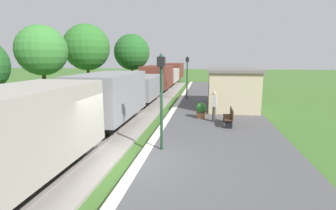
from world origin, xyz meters
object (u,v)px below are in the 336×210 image
object	(u,v)px
person_waiting	(214,105)
tree_trackside_far	(42,51)
lamp_post_near	(161,84)
lamp_post_far	(187,69)
bench_down_platform	(220,91)
tree_field_left	(87,47)
station_hut	(231,88)
bench_near_hut	(229,117)
freight_train	(150,82)
tree_field_distant	(132,52)
potted_planter	(201,110)

from	to	relation	value
person_waiting	tree_trackside_far	bearing A→B (deg)	-3.60
lamp_post_near	lamp_post_far	bearing A→B (deg)	90.00
bench_down_platform	tree_field_left	world-z (taller)	tree_field_left
tree_trackside_far	tree_field_left	bearing A→B (deg)	85.51
station_hut	bench_down_platform	xyz separation A→B (m)	(-0.55, 5.02, -0.93)
station_hut	lamp_post_near	bearing A→B (deg)	-110.08
bench_near_hut	tree_field_left	world-z (taller)	tree_field_left
person_waiting	bench_down_platform	bearing A→B (deg)	-84.16
freight_train	tree_trackside_far	distance (m)	8.94
bench_near_hut	tree_field_distant	world-z (taller)	tree_field_distant
freight_train	lamp_post_far	xyz separation A→B (m)	(3.36, -0.41, 1.20)
freight_train	bench_near_hut	world-z (taller)	freight_train
station_hut	lamp_post_near	size ratio (longest dim) A/B	1.57
person_waiting	potted_planter	distance (m)	1.13
station_hut	potted_planter	bearing A→B (deg)	-117.73
tree_trackside_far	tree_field_distant	xyz separation A→B (m)	(3.19, 11.89, 0.13)
bench_near_hut	person_waiting	xyz separation A→B (m)	(-0.77, 0.77, 0.46)
person_waiting	potted_planter	world-z (taller)	person_waiting
freight_train	lamp_post_near	size ratio (longest dim) A/B	10.59
station_hut	tree_trackside_far	world-z (taller)	tree_trackside_far
lamp_post_far	tree_field_left	size ratio (longest dim) A/B	0.53
lamp_post_far	tree_field_distant	xyz separation A→B (m)	(-7.02, 7.23, 1.62)
lamp_post_far	lamp_post_near	bearing A→B (deg)	-90.00
person_waiting	tree_field_distant	distance (m)	17.84
station_hut	lamp_post_near	xyz separation A→B (m)	(-3.44, -9.42, 1.15)
bench_near_hut	tree_field_distant	size ratio (longest dim) A/B	0.23
tree_field_distant	potted_planter	bearing A→B (deg)	-59.44
freight_train	potted_planter	distance (m)	8.86
freight_train	tree_field_distant	bearing A→B (deg)	118.24
tree_field_distant	bench_down_platform	bearing A→B (deg)	-28.24
bench_down_platform	person_waiting	bearing A→B (deg)	-94.58
tree_field_distant	station_hut	bearing A→B (deg)	-44.68
lamp_post_near	tree_trackside_far	distance (m)	12.98
tree_field_left	tree_field_distant	bearing A→B (deg)	64.84
freight_train	tree_trackside_far	world-z (taller)	tree_trackside_far
potted_planter	bench_near_hut	bearing A→B (deg)	-44.83
bench_down_platform	lamp_post_far	xyz separation A→B (m)	(-2.90, -1.90, 2.08)
bench_down_platform	lamp_post_near	size ratio (longest dim) A/B	0.41
freight_train	bench_near_hut	xyz separation A→B (m)	(6.25, -8.92, -0.88)
lamp_post_near	tree_field_left	size ratio (longest dim) A/B	0.53
potted_planter	freight_train	bearing A→B (deg)	122.61
person_waiting	freight_train	bearing A→B (deg)	-45.68
lamp_post_near	tree_field_left	world-z (taller)	tree_field_left
bench_down_platform	potted_planter	bearing A→B (deg)	-99.57
freight_train	lamp_post_near	distance (m)	13.42
person_waiting	lamp_post_far	size ratio (longest dim) A/B	0.46
bench_down_platform	tree_field_left	bearing A→B (deg)	-177.98
station_hut	person_waiting	xyz separation A→B (m)	(-1.32, -4.63, -0.47)
station_hut	bench_near_hut	bearing A→B (deg)	-95.78
potted_planter	tree_field_distant	xyz separation A→B (m)	(-8.41, 14.25, 3.70)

